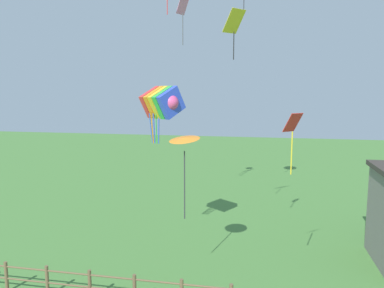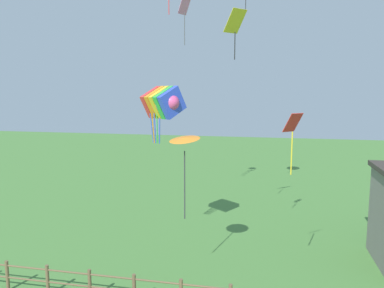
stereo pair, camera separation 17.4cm
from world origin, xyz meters
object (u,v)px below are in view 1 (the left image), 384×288
object	(u,v)px
kite_rainbow_parafoil	(162,102)
kite_red_diamond	(292,131)
kite_yellow_diamond	(234,24)
kite_pink_diamond	(183,11)
kite_orange_delta	(184,141)

from	to	relation	value
kite_rainbow_parafoil	kite_red_diamond	bearing A→B (deg)	-29.09
kite_red_diamond	kite_yellow_diamond	size ratio (longest dim) A/B	0.97
kite_red_diamond	kite_pink_diamond	bearing A→B (deg)	123.95
kite_rainbow_parafoil	kite_pink_diamond	xyz separation A→B (m)	(-0.27, 6.01, 5.57)
kite_yellow_diamond	kite_pink_diamond	bearing A→B (deg)	129.67
kite_orange_delta	kite_yellow_diamond	distance (m)	7.21
kite_pink_diamond	kite_yellow_diamond	world-z (taller)	kite_pink_diamond
kite_pink_diamond	kite_yellow_diamond	distance (m)	5.90
kite_yellow_diamond	kite_red_diamond	bearing A→B (deg)	-61.74
kite_red_diamond	kite_orange_delta	size ratio (longest dim) A/B	0.65
kite_rainbow_parafoil	kite_red_diamond	world-z (taller)	kite_rainbow_parafoil
kite_rainbow_parafoil	kite_pink_diamond	distance (m)	8.20
kite_red_diamond	kite_pink_diamond	distance (m)	13.05
kite_rainbow_parafoil	kite_red_diamond	xyz separation A→B (m)	(6.04, -3.36, -0.95)
kite_red_diamond	kite_pink_diamond	world-z (taller)	kite_pink_diamond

